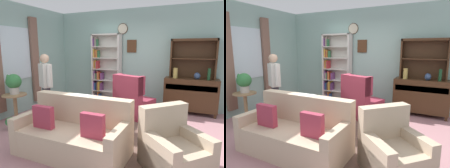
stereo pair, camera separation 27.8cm
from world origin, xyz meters
TOP-DOWN VIEW (x-y plane):
  - ground_plane at (0.00, 0.00)m, footprint 5.40×4.60m
  - wall_back at (-0.00, 2.13)m, footprint 5.00×0.09m
  - wall_left at (-2.52, 0.01)m, footprint 0.16×4.20m
  - area_rug at (0.20, -0.30)m, footprint 2.28×2.14m
  - bookshelf at (-0.91, 1.95)m, footprint 0.90×0.30m
  - sideboard at (1.59, 1.86)m, footprint 1.30×0.45m
  - sideboard_hutch at (1.59, 1.97)m, footprint 1.10×0.26m
  - vase_tall at (1.20, 1.78)m, footprint 0.11×0.11m
  - vase_round at (1.72, 1.79)m, footprint 0.15×0.15m
  - bottle_wine at (1.98, 1.77)m, footprint 0.07×0.07m
  - couch_floral at (-0.05, -1.00)m, footprint 1.80×0.86m
  - armchair_floral at (1.49, -0.83)m, footprint 1.08×1.08m
  - wingback_chair at (0.27, 1.08)m, footprint 1.00×1.02m
  - plant_stand at (-2.04, -0.42)m, footprint 0.52×0.52m
  - potted_plant_large at (-2.06, -0.40)m, footprint 0.33×0.33m
  - potted_plant_small at (-1.80, -0.78)m, footprint 0.19×0.19m
  - person_reading at (-1.41, -0.08)m, footprint 0.49×0.34m
  - coffee_table at (0.03, -0.08)m, footprint 0.80×0.50m
  - book_stack at (-0.05, -0.11)m, footprint 0.18×0.15m

SIDE VIEW (x-z plane):
  - ground_plane at x=0.00m, z-range -0.02..0.00m
  - area_rug at x=0.20m, z-range 0.00..0.01m
  - potted_plant_small at x=-1.80m, z-range 0.02..0.29m
  - armchair_floral at x=1.49m, z-range -0.15..0.73m
  - couch_floral at x=-0.05m, z-range -0.14..0.76m
  - coffee_table at x=0.03m, z-range 0.14..0.56m
  - wingback_chair at x=0.27m, z-range -0.14..0.91m
  - plant_stand at x=-2.04m, z-range 0.08..0.74m
  - book_stack at x=-0.05m, z-range 0.42..0.50m
  - sideboard at x=1.59m, z-range 0.05..0.97m
  - person_reading at x=-1.41m, z-range 0.13..1.69m
  - potted_plant_large at x=-2.06m, z-range 0.70..1.16m
  - vase_round at x=1.72m, z-range 0.92..1.09m
  - bookshelf at x=-0.91m, z-range -0.04..2.06m
  - vase_tall at x=1.20m, z-range 0.92..1.19m
  - bottle_wine at x=1.98m, z-range 0.92..1.20m
  - wall_left at x=-2.52m, z-range 0.00..2.80m
  - wall_back at x=0.00m, z-range 0.01..2.81m
  - sideboard_hutch at x=1.59m, z-range 1.06..2.06m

